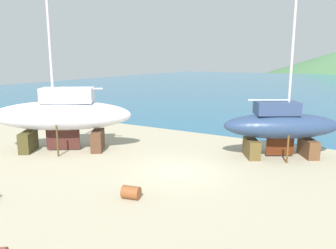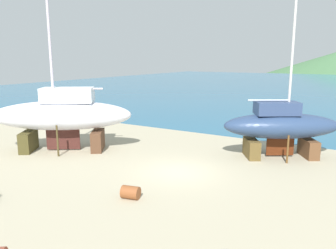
{
  "view_description": "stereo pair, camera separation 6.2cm",
  "coord_description": "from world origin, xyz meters",
  "px_view_note": "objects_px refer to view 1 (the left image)",
  "views": [
    {
      "loc": [
        8.47,
        -15.55,
        6.24
      ],
      "look_at": [
        -2.34,
        2.85,
        1.97
      ],
      "focal_mm": 35.62,
      "sensor_mm": 36.0,
      "label": 1
    },
    {
      "loc": [
        8.53,
        -15.52,
        6.24
      ],
      "look_at": [
        -2.34,
        2.85,
        1.97
      ],
      "focal_mm": 35.62,
      "sensor_mm": 36.0,
      "label": 2
    }
  ],
  "objects_px": {
    "sailboat_large_starboard": "(281,126)",
    "worker": "(291,129)",
    "barrel_rust_near": "(131,192)",
    "sailboat_mid_port": "(62,115)"
  },
  "relations": [
    {
      "from": "sailboat_mid_port",
      "to": "barrel_rust_near",
      "type": "relative_size",
      "value": 18.99
    },
    {
      "from": "sailboat_mid_port",
      "to": "barrel_rust_near",
      "type": "distance_m",
      "value": 9.93
    },
    {
      "from": "sailboat_large_starboard",
      "to": "worker",
      "type": "bearing_deg",
      "value": 61.3
    },
    {
      "from": "sailboat_mid_port",
      "to": "barrel_rust_near",
      "type": "height_order",
      "value": "sailboat_mid_port"
    },
    {
      "from": "sailboat_mid_port",
      "to": "worker",
      "type": "distance_m",
      "value": 16.9
    },
    {
      "from": "sailboat_large_starboard",
      "to": "worker",
      "type": "xyz_separation_m",
      "value": [
        -0.22,
        4.93,
        -1.17
      ]
    },
    {
      "from": "sailboat_large_starboard",
      "to": "worker",
      "type": "distance_m",
      "value": 5.07
    },
    {
      "from": "sailboat_large_starboard",
      "to": "barrel_rust_near",
      "type": "distance_m",
      "value": 11.08
    },
    {
      "from": "sailboat_mid_port",
      "to": "worker",
      "type": "height_order",
      "value": "sailboat_mid_port"
    },
    {
      "from": "sailboat_large_starboard",
      "to": "barrel_rust_near",
      "type": "height_order",
      "value": "sailboat_large_starboard"
    }
  ]
}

